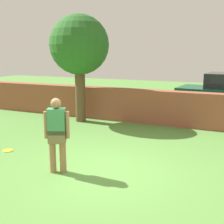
# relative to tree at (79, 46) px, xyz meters

# --- Properties ---
(ground_plane) EXTENTS (40.00, 40.00, 0.00)m
(ground_plane) POSITION_rel_tree_xyz_m (2.79, -3.98, -2.74)
(ground_plane) COLOR #568C3D
(brick_wall) EXTENTS (12.47, 0.50, 1.21)m
(brick_wall) POSITION_rel_tree_xyz_m (1.29, 0.77, -2.14)
(brick_wall) COLOR brown
(brick_wall) RESTS_ON ground
(tree) EXTENTS (2.13, 2.13, 3.86)m
(tree) POSITION_rel_tree_xyz_m (0.00, 0.00, 0.00)
(tree) COLOR brown
(tree) RESTS_ON ground
(person) EXTENTS (0.50, 0.35, 1.62)m
(person) POSITION_rel_tree_xyz_m (1.98, -4.40, -1.84)
(person) COLOR #9E704C
(person) RESTS_ON ground
(frisbee_yellow) EXTENTS (0.27, 0.27, 0.02)m
(frisbee_yellow) POSITION_rel_tree_xyz_m (-0.02, -3.77, -2.73)
(frisbee_yellow) COLOR yellow
(frisbee_yellow) RESTS_ON ground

